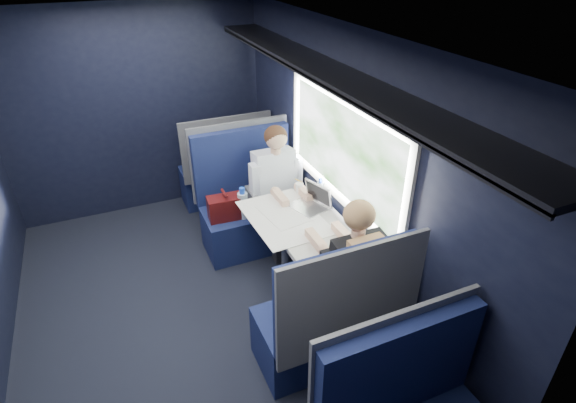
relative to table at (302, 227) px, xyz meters
name	(u,v)px	position (x,y,z in m)	size (l,w,h in m)	color
ground	(192,318)	(-1.03, 0.00, -0.67)	(2.80, 4.20, 0.01)	black
room_shell	(173,162)	(-1.01, 0.00, 0.81)	(3.00, 4.40, 2.40)	black
table	(302,227)	(0.00, 0.00, 0.00)	(0.62, 1.00, 0.74)	#54565E
seat_bay_near	(249,208)	(-0.20, 0.87, -0.24)	(1.04, 0.62, 1.26)	#0D143B
seat_bay_far	(330,323)	(-0.18, -0.87, -0.25)	(1.04, 0.62, 1.26)	#0D143B
seat_row_front	(224,171)	(-0.18, 1.80, -0.25)	(1.04, 0.51, 1.16)	#0D143B
man	(278,185)	(0.07, 0.70, 0.06)	(0.53, 0.56, 1.32)	black
woman	(351,266)	(0.07, -0.71, 0.06)	(0.53, 0.56, 1.32)	black
papers	(284,217)	(-0.13, 0.09, 0.08)	(0.58, 0.84, 0.01)	white
laptop	(312,201)	(0.17, 0.15, 0.14)	(0.32, 0.36, 0.23)	silver
bottle_small	(320,190)	(0.30, 0.25, 0.17)	(0.06, 0.06, 0.21)	silver
cup	(299,188)	(0.18, 0.44, 0.12)	(0.07, 0.07, 0.09)	white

